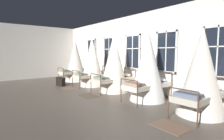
% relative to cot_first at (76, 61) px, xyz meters
% --- Properties ---
extents(ground, '(23.26, 23.26, 0.00)m').
position_rel_cot_first_xyz_m(ground, '(3.69, 0.11, -1.19)').
color(ground, brown).
extents(back_wall_with_windows, '(12.63, 0.10, 3.42)m').
position_rel_cot_first_xyz_m(back_wall_with_windows, '(3.69, 1.20, 0.52)').
color(back_wall_with_windows, silver).
rests_on(back_wall_with_windows, ground).
extents(end_wall_left, '(0.10, 6.35, 3.42)m').
position_rel_cot_first_xyz_m(end_wall_left, '(-2.63, -1.53, 0.52)').
color(end_wall_left, silver).
rests_on(end_wall_left, ground).
extents(window_bank, '(8.22, 0.10, 2.45)m').
position_rel_cot_first_xyz_m(window_bank, '(3.69, 1.08, -0.24)').
color(window_bank, black).
rests_on(window_bank, ground).
extents(cot_first, '(1.27, 1.90, 2.47)m').
position_rel_cot_first_xyz_m(cot_first, '(0.00, 0.00, 0.00)').
color(cot_first, '#4C3323').
rests_on(cot_first, ground).
extents(cot_second, '(1.27, 1.91, 2.47)m').
position_rel_cot_first_xyz_m(cot_second, '(1.91, -0.02, 0.00)').
color(cot_second, '#4C3323').
rests_on(cot_second, ground).
extents(cot_third, '(1.27, 1.91, 2.51)m').
position_rel_cot_first_xyz_m(cot_third, '(3.64, 0.01, 0.02)').
color(cot_third, '#4C3323').
rests_on(cot_third, ground).
extents(cot_fourth, '(1.27, 1.92, 2.51)m').
position_rel_cot_first_xyz_m(cot_fourth, '(5.48, 0.08, 0.02)').
color(cot_fourth, '#4C3323').
rests_on(cot_fourth, ground).
extents(cot_fifth, '(1.27, 1.92, 2.40)m').
position_rel_cot_first_xyz_m(cot_fifth, '(7.35, 0.06, -0.04)').
color(cot_fifth, '#4C3323').
rests_on(cot_fifth, ground).
extents(rug_second, '(0.80, 0.56, 0.01)m').
position_rel_cot_first_xyz_m(rug_second, '(1.87, -1.30, -1.18)').
color(rug_second, brown).
rests_on(rug_second, ground).
extents(rug_third, '(0.83, 0.60, 0.01)m').
position_rel_cot_first_xyz_m(rug_third, '(3.69, -1.30, -1.18)').
color(rug_third, brown).
rests_on(rug_third, ground).
extents(rug_fifth, '(0.82, 0.58, 0.01)m').
position_rel_cot_first_xyz_m(rug_fifth, '(7.33, -1.30, -1.18)').
color(rug_fifth, brown).
rests_on(rug_fifth, ground).
extents(suitcase_dark, '(0.59, 0.30, 0.47)m').
position_rel_cot_first_xyz_m(suitcase_dark, '(0.97, -1.34, -0.97)').
color(suitcase_dark, black).
rests_on(suitcase_dark, ground).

